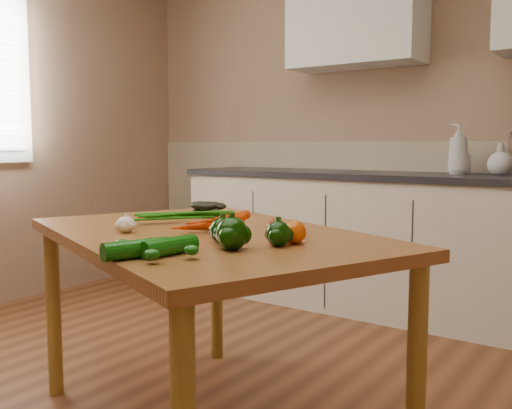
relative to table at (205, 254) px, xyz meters
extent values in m
cube|color=#A17D60|center=(-0.28, 2.20, 0.62)|extent=(4.00, 0.02, 2.60)
cube|color=tan|center=(-0.28, 2.18, -0.13)|extent=(3.98, 0.03, 1.10)
cube|color=beige|center=(-0.08, 1.88, -0.25)|extent=(2.80, 0.60, 0.86)
cube|color=#29292E|center=(-0.08, 1.88, 0.20)|extent=(2.84, 0.64, 0.04)
cube|color=silver|center=(-0.38, 2.01, 1.27)|extent=(0.90, 0.35, 0.70)
cube|color=#995B2C|center=(0.00, 0.00, 0.06)|extent=(1.67, 1.39, 0.04)
cylinder|color=olive|center=(-0.75, -0.12, -0.32)|extent=(0.06, 0.06, 0.72)
cylinder|color=olive|center=(-0.45, 0.62, -0.32)|extent=(0.06, 0.06, 0.72)
cylinder|color=olive|center=(0.75, 0.12, -0.32)|extent=(0.06, 0.06, 0.72)
imported|color=silver|center=(0.34, 1.96, 0.37)|extent=(0.16, 0.15, 0.31)
imported|color=silver|center=(0.34, 2.04, 0.31)|extent=(0.11, 0.11, 0.17)
imported|color=silver|center=(0.57, 2.00, 0.31)|extent=(0.19, 0.19, 0.19)
ellipsoid|color=white|center=(-0.21, -0.19, 0.11)|extent=(0.07, 0.07, 0.06)
sphere|color=black|center=(0.21, -0.16, 0.13)|extent=(0.08, 0.08, 0.08)
sphere|color=black|center=(0.38, -0.10, 0.12)|extent=(0.08, 0.08, 0.08)
sphere|color=black|center=(0.30, -0.23, 0.13)|extent=(0.10, 0.10, 0.10)
ellipsoid|color=#931202|center=(0.27, 0.06, 0.11)|extent=(0.06, 0.06, 0.06)
ellipsoid|color=#D84805|center=(0.34, 0.06, 0.11)|extent=(0.07, 0.07, 0.06)
ellipsoid|color=#D84805|center=(0.40, -0.03, 0.12)|extent=(0.08, 0.08, 0.07)
cylinder|color=#084A07|center=(0.21, -0.40, 0.11)|extent=(0.07, 0.19, 0.05)
cylinder|color=#084A07|center=(0.16, -0.48, 0.11)|extent=(0.11, 0.20, 0.05)
camera|label=1|loc=(1.33, -1.56, 0.40)|focal=40.00mm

